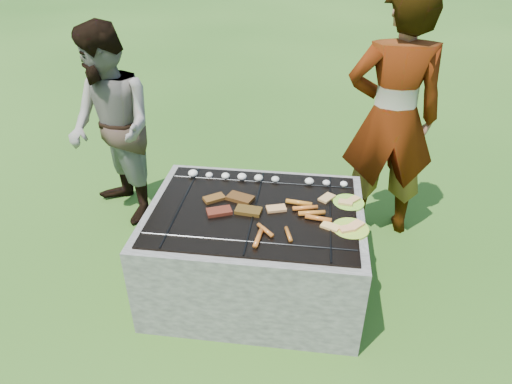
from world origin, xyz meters
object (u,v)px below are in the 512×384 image
at_px(plate_far, 349,202).
at_px(plate_near, 351,228).
at_px(cook, 392,119).
at_px(bystander, 112,128).
at_px(fire_pit, 255,252).

distance_m(plate_far, plate_near, 0.27).
distance_m(cook, bystander, 2.03).
bearing_deg(plate_near, bystander, 154.48).
relative_size(fire_pit, bystander, 0.86).
bearing_deg(plate_near, fire_pit, 167.70).
height_order(plate_near, bystander, bystander).
distance_m(fire_pit, cook, 1.33).
height_order(plate_near, cook, cook).
bearing_deg(plate_near, plate_far, 90.25).
bearing_deg(plate_far, plate_near, -89.75).
relative_size(plate_near, bystander, 0.15).
height_order(plate_far, bystander, bystander).
distance_m(plate_near, bystander, 1.92).
relative_size(cook, bystander, 1.19).
relative_size(fire_pit, cook, 0.72).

